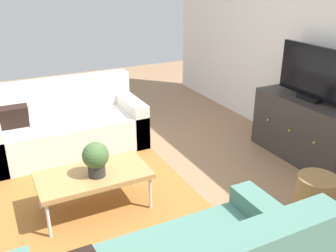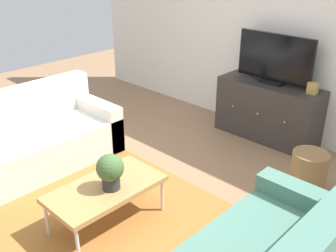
% 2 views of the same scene
% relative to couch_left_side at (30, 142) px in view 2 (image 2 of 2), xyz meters
% --- Properties ---
extents(ground_plane, '(10.00, 10.00, 0.00)m').
position_rel_couch_left_side_xyz_m(ground_plane, '(1.44, 0.10, -0.28)').
color(ground_plane, '#997251').
extents(wall_back, '(6.40, 0.12, 2.70)m').
position_rel_couch_left_side_xyz_m(wall_back, '(1.44, 2.65, 1.07)').
color(wall_back, white).
rests_on(wall_back, ground_plane).
extents(area_rug, '(2.50, 1.90, 0.01)m').
position_rel_couch_left_side_xyz_m(area_rug, '(1.44, -0.05, -0.27)').
color(area_rug, '#9E662D').
rests_on(area_rug, ground_plane).
extents(couch_left_side, '(0.85, 1.78, 0.82)m').
position_rel_couch_left_side_xyz_m(couch_left_side, '(0.00, 0.00, 0.00)').
color(couch_left_side, silver).
rests_on(couch_left_side, ground_plane).
extents(coffee_table, '(0.52, 0.98, 0.38)m').
position_rel_couch_left_side_xyz_m(coffee_table, '(1.41, -0.06, 0.07)').
color(coffee_table, '#B7844C').
rests_on(coffee_table, ground_plane).
extents(potted_plant, '(0.23, 0.23, 0.31)m').
position_rel_couch_left_side_xyz_m(potted_plant, '(1.47, -0.04, 0.27)').
color(potted_plant, '#2D2D2D').
rests_on(potted_plant, coffee_table).
extents(tv_console, '(1.27, 0.47, 0.71)m').
position_rel_couch_left_side_xyz_m(tv_console, '(1.50, 2.37, 0.08)').
color(tv_console, '#332D2B').
rests_on(tv_console, ground_plane).
extents(flat_screen_tv, '(0.95, 0.16, 0.59)m').
position_rel_couch_left_side_xyz_m(flat_screen_tv, '(1.50, 2.39, 0.73)').
color(flat_screen_tv, black).
rests_on(flat_screen_tv, tv_console).
extents(mantel_clock, '(0.11, 0.07, 0.13)m').
position_rel_couch_left_side_xyz_m(mantel_clock, '(2.01, 2.37, 0.50)').
color(mantel_clock, tan).
rests_on(mantel_clock, tv_console).
extents(wicker_basket, '(0.34, 0.34, 0.45)m').
position_rel_couch_left_side_xyz_m(wicker_basket, '(2.44, 1.56, -0.05)').
color(wicker_basket, olive).
rests_on(wicker_basket, ground_plane).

